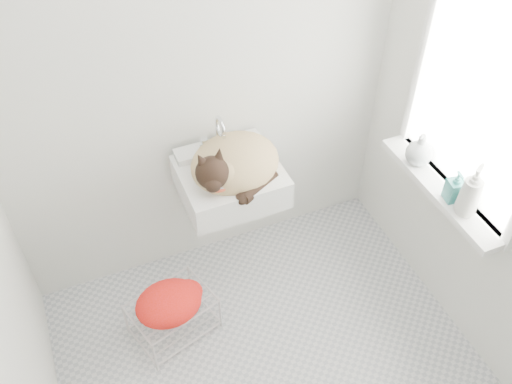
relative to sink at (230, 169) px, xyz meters
name	(u,v)px	position (x,y,z in m)	size (l,w,h in m)	color
floor	(274,371)	(-0.05, -0.74, -0.85)	(2.20, 2.00, 0.02)	silver
back_wall	(199,82)	(-0.05, 0.26, 0.40)	(2.20, 0.02, 2.50)	silver
right_wall	(506,144)	(1.05, -0.74, 0.40)	(0.02, 2.00, 2.50)	silver
window_glass	(480,102)	(1.03, -0.54, 0.50)	(0.01, 0.80, 1.00)	white
window_frame	(478,103)	(1.02, -0.54, 0.50)	(0.04, 0.90, 1.10)	white
windowsill	(441,189)	(0.96, -0.54, -0.02)	(0.16, 0.88, 0.04)	white
sink	(230,169)	(0.00, 0.00, 0.00)	(0.54, 0.47, 0.21)	white
faucet	(217,129)	(0.00, 0.18, 0.14)	(0.20, 0.14, 0.20)	silver
cat	(233,165)	(0.01, -0.02, 0.04)	(0.55, 0.48, 0.32)	tan
wire_rack	(173,314)	(-0.47, -0.28, -0.70)	(0.43, 0.30, 0.26)	silver
towel	(170,308)	(-0.49, -0.33, -0.56)	(0.36, 0.26, 0.15)	red
bottle_a	(464,212)	(0.95, -0.73, 0.00)	(0.09, 0.09, 0.24)	silver
bottle_b	(451,199)	(0.95, -0.63, 0.00)	(0.08, 0.08, 0.17)	teal
bottle_c	(416,162)	(0.95, -0.33, 0.00)	(0.14, 0.14, 0.19)	silver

